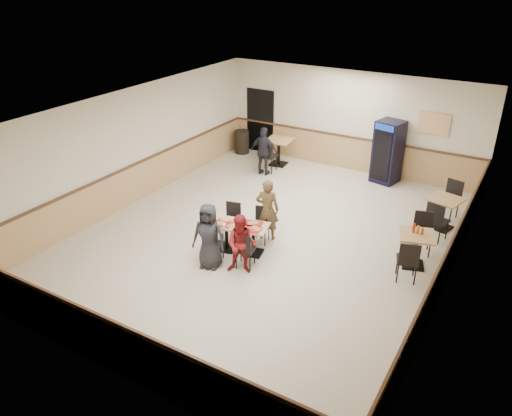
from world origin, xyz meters
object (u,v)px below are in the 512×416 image
Objects in this scene: diner_man_opposite at (267,210)px; lone_diner at (264,151)px; back_table at (279,148)px; side_table_near at (416,245)px; pepsi_cooler at (388,152)px; main_table at (240,234)px; diner_woman_right at (242,245)px; diner_woman_left at (209,236)px; trash_bin at (242,142)px; side_table_far at (444,209)px.

diner_man_opposite is 1.00× the size of lone_diner.
lone_diner is 1.72× the size of back_table.
back_table is (-5.22, 3.73, 0.05)m from side_table_near.
back_table is 0.47× the size of pepsi_cooler.
lone_diner is at bearing 100.25° from main_table.
diner_woman_right reaches higher than main_table.
pepsi_cooler is (1.07, 6.16, 0.26)m from diner_woman_right.
side_table_near is at bearing 170.77° from diner_man_opposite.
pepsi_cooler is at bearing 60.00° from diner_woman_left.
lone_diner reaches higher than trash_bin.
side_table_near is (3.23, 0.54, -0.23)m from diner_man_opposite.
trash_bin reaches higher than side_table_near.
main_table is at bearing 60.43° from diner_woman_left.
pepsi_cooler reaches higher than back_table.
diner_woman_left reaches higher than trash_bin.
diner_man_opposite reaches higher than back_table.
pepsi_cooler reaches higher than main_table.
side_table_far is (5.36, -0.78, -0.21)m from lone_diner.
diner_woman_right is 0.88× the size of lone_diner.
lone_diner reaches higher than side_table_far.
diner_woman_left is 6.56m from pepsi_cooler.
pepsi_cooler is at bearing 134.24° from side_table_far.
pepsi_cooler reaches higher than side_table_near.
lone_diner is at bearing 171.69° from side_table_far.
main_table is at bearing -70.91° from back_table.
pepsi_cooler reaches higher than side_table_far.
pepsi_cooler reaches higher than diner_woman_right.
back_table is at bearing 90.68° from diner_woman_right.
main_table is 0.92× the size of diner_man_opposite.
diner_woman_right reaches higher than side_table_far.
side_table_far is at bearing 33.35° from diner_woman_left.
back_table is at bearing 96.37° from main_table.
pepsi_cooler is at bearing 0.50° from trash_bin.
main_table is 5.39m from back_table.
diner_man_opposite is 4.23m from side_table_far.
pepsi_cooler reaches higher than trash_bin.
pepsi_cooler is at bearing 61.60° from main_table.
side_table_near is 2.02m from side_table_far.
trash_bin is at bearing 167.51° from back_table.
back_table reaches higher than side_table_far.
lone_diner is (-1.54, 4.99, 0.02)m from diner_woman_left.
trash_bin is at bearing -71.01° from diner_man_opposite.
side_table_near is (5.22, -2.80, -0.23)m from lone_diner.
back_table is at bearing -160.16° from pepsi_cooler.
diner_woman_left is 1.68× the size of back_table.
main_table is 1.52× the size of side_table_far.
lone_diner is (-2.23, 4.83, 0.09)m from diner_woman_right.
side_table_near reaches higher than main_table.
diner_man_opposite is at bearing 62.10° from main_table.
diner_woman_left is at bearing 172.22° from diner_woman_right.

